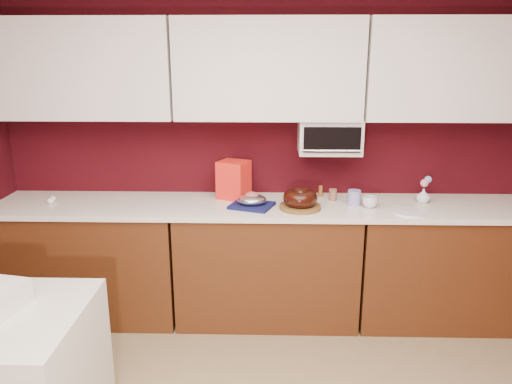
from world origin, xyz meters
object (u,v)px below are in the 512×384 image
object	(u,v)px
pandoro_box	(234,180)
coffee_mug	(370,201)
bundt_cake	(300,198)
blue_jar	(354,198)
flower_vase	(423,195)
toaster_oven	(329,136)
foil_ham_nest	(252,200)

from	to	relation	value
pandoro_box	coffee_mug	bearing A→B (deg)	11.12
bundt_cake	blue_jar	distance (m)	0.41
bundt_cake	flower_vase	distance (m)	0.93
toaster_oven	coffee_mug	distance (m)	0.56
toaster_oven	flower_vase	distance (m)	0.81
bundt_cake	foil_ham_nest	distance (m)	0.34
pandoro_box	blue_jar	size ratio (longest dim) A/B	2.57
toaster_oven	flower_vase	size ratio (longest dim) A/B	3.79
bundt_cake	pandoro_box	xyz separation A→B (m)	(-0.48, 0.26, 0.06)
toaster_oven	bundt_cake	world-z (taller)	toaster_oven
toaster_oven	pandoro_box	world-z (taller)	toaster_oven
pandoro_box	coffee_mug	world-z (taller)	pandoro_box
toaster_oven	blue_jar	world-z (taller)	toaster_oven
coffee_mug	flower_vase	world-z (taller)	flower_vase
pandoro_box	flower_vase	bearing A→B (deg)	20.16
pandoro_box	bundt_cake	bearing A→B (deg)	-4.62
blue_jar	flower_vase	distance (m)	0.52
toaster_oven	foil_ham_nest	distance (m)	0.74
flower_vase	bundt_cake	bearing A→B (deg)	-169.13
toaster_oven	flower_vase	world-z (taller)	toaster_oven
foil_ham_nest	flower_vase	distance (m)	1.26
blue_jar	flower_vase	size ratio (longest dim) A/B	0.93
bundt_cake	toaster_oven	bearing A→B (deg)	50.71
bundt_cake	blue_jar	bearing A→B (deg)	13.90
bundt_cake	pandoro_box	size ratio (longest dim) A/B	0.86
pandoro_box	blue_jar	xyz separation A→B (m)	(0.88, -0.16, -0.09)
bundt_cake	blue_jar	world-z (taller)	bundt_cake
bundt_cake	foil_ham_nest	world-z (taller)	bundt_cake
foil_ham_nest	pandoro_box	distance (m)	0.28
foil_ham_nest	coffee_mug	bearing A→B (deg)	0.42
foil_ham_nest	blue_jar	size ratio (longest dim) A/B	1.88
toaster_oven	pandoro_box	size ratio (longest dim) A/B	1.58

